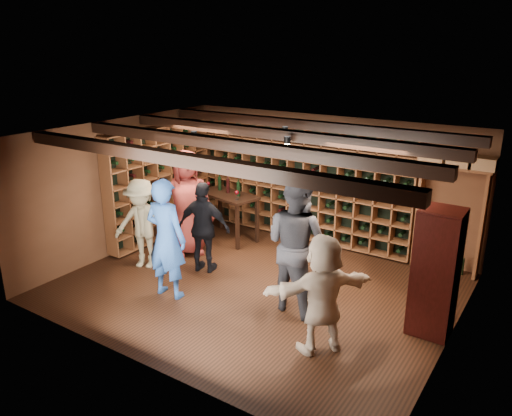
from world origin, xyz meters
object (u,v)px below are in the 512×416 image
Objects in this scene: man_blue_shirt at (166,239)px; guest_beige at (323,294)px; guest_red_floral at (187,203)px; guest_woman_black at (204,228)px; guest_khaki at (142,224)px; tasting_table at (228,199)px; man_grey_suit at (296,244)px; display_cabinet at (435,275)px.

man_blue_shirt is 2.66m from guest_beige.
guest_woman_black is (0.77, -0.45, -0.19)m from guest_red_floral.
man_blue_shirt is at bearing -50.97° from guest_beige.
guest_khaki is 1.18× the size of tasting_table.
guest_khaki reaches higher than guest_beige.
man_grey_suit is 2.79m from guest_red_floral.
guest_khaki is at bearing -160.43° from guest_red_floral.
guest_woman_black is at bearing -177.45° from display_cabinet.
guest_red_floral is (-4.56, 0.28, 0.13)m from display_cabinet.
guest_beige is (0.80, -0.76, -0.24)m from man_grey_suit.
display_cabinet is 3.80m from guest_woman_black.
man_grey_suit reaches higher than guest_red_floral.
man_grey_suit reaches higher than guest_woman_black.
guest_woman_black is (-1.93, 0.27, -0.23)m from man_grey_suit.
guest_red_floral is 0.94m from guest_khaki.
guest_beige is (-1.07, -1.20, -0.06)m from display_cabinet.
guest_red_floral is at bearing -73.21° from guest_beige.
guest_red_floral reaches higher than guest_woman_black.
display_cabinet reaches higher than guest_beige.
display_cabinet is at bearing -3.24° from tasting_table.
man_grey_suit is at bearing -163.27° from man_blue_shirt.
guest_red_floral is 1.24× the size of guest_khaki.
guest_red_floral is at bearing -87.38° from tasting_table.
display_cabinet is 1.10× the size of guest_khaki.
guest_red_floral is at bearing 176.51° from display_cabinet.
guest_khaki is 1.96m from tasting_table.
man_blue_shirt is 1.40× the size of tasting_table.
guest_khaki is (-4.82, -0.61, -0.06)m from display_cabinet.
display_cabinet is at bearing 168.69° from guest_woman_black.
display_cabinet is 1.10× the size of guest_beige.
man_grey_suit is at bearing -166.92° from display_cabinet.
man_blue_shirt is 1.19× the size of guest_beige.
display_cabinet is 4.58m from guest_red_floral.
guest_khaki is 3.80m from guest_beige.
display_cabinet reaches higher than guest_woman_black.
guest_woman_black reaches higher than tasting_table.
display_cabinet is 1.10× the size of guest_woman_black.
tasting_table is at bearing 163.49° from display_cabinet.
display_cabinet is at bearing 178.04° from guest_beige.
guest_woman_black reaches higher than guest_beige.
display_cabinet is 1.29× the size of tasting_table.
tasting_table is at bearing 56.53° from guest_khaki.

